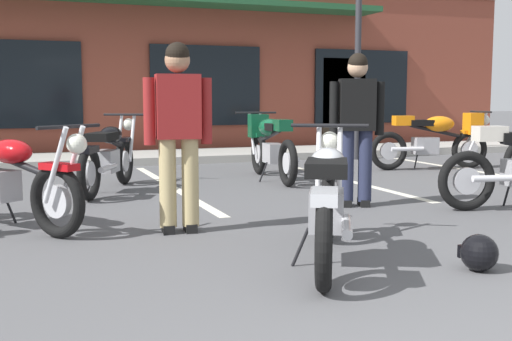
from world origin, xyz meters
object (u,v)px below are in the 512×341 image
object	(u,v)px
person_by_back_row	(357,120)
helmet_on_pavement	(479,253)
motorcycle_red_sportbike	(436,138)
person_in_black_shirt	(178,126)
motorcycle_orange_scrambler	(270,143)
motorcycle_blue_standard	(109,156)
motorcycle_foreground_classic	(327,199)
motorcycle_cream_vintage	(4,179)

from	to	relation	value
person_by_back_row	helmet_on_pavement	bearing A→B (deg)	-100.75
motorcycle_red_sportbike	person_in_black_shirt	size ratio (longest dim) A/B	1.25
motorcycle_orange_scrambler	person_by_back_row	world-z (taller)	person_by_back_row
motorcycle_blue_standard	helmet_on_pavement	size ratio (longest dim) A/B	7.56
motorcycle_red_sportbike	person_by_back_row	world-z (taller)	person_by_back_row
person_in_black_shirt	person_by_back_row	xyz separation A→B (m)	(2.14, 0.66, 0.00)
motorcycle_foreground_classic	helmet_on_pavement	distance (m)	1.11
motorcycle_orange_scrambler	motorcycle_red_sportbike	bearing A→B (deg)	4.24
motorcycle_foreground_classic	person_by_back_row	world-z (taller)	person_by_back_row
motorcycle_orange_scrambler	person_in_black_shirt	distance (m)	3.88
motorcycle_orange_scrambler	motorcycle_cream_vintage	xyz separation A→B (m)	(-3.60, -2.51, -0.07)
motorcycle_cream_vintage	person_by_back_row	size ratio (longest dim) A/B	1.06
motorcycle_red_sportbike	helmet_on_pavement	world-z (taller)	motorcycle_red_sportbike
motorcycle_foreground_classic	motorcycle_red_sportbike	bearing A→B (deg)	47.09
person_in_black_shirt	person_by_back_row	distance (m)	2.24
motorcycle_foreground_classic	motorcycle_blue_standard	bearing A→B (deg)	104.03
motorcycle_red_sportbike	motorcycle_orange_scrambler	xyz separation A→B (m)	(-3.08, -0.23, 0.00)
person_in_black_shirt	person_by_back_row	size ratio (longest dim) A/B	1.00
motorcycle_red_sportbike	motorcycle_blue_standard	distance (m)	5.52
motorcycle_foreground_classic	motorcycle_orange_scrambler	bearing A→B (deg)	73.28
person_by_back_row	person_in_black_shirt	bearing A→B (deg)	-162.93
motorcycle_orange_scrambler	helmet_on_pavement	distance (m)	5.21
motorcycle_red_sportbike	person_by_back_row	bearing A→B (deg)	-137.97
motorcycle_orange_scrambler	motorcycle_cream_vintage	bearing A→B (deg)	-145.13
motorcycle_foreground_classic	motorcycle_cream_vintage	size ratio (longest dim) A/B	1.08
motorcycle_red_sportbike	motorcycle_blue_standard	size ratio (longest dim) A/B	1.07
motorcycle_red_sportbike	motorcycle_orange_scrambler	size ratio (longest dim) A/B	0.99
helmet_on_pavement	motorcycle_red_sportbike	bearing A→B (deg)	56.44
motorcycle_blue_standard	motorcycle_cream_vintage	bearing A→B (deg)	-120.33
motorcycle_orange_scrambler	person_by_back_row	distance (m)	2.59
motorcycle_orange_scrambler	person_in_black_shirt	size ratio (longest dim) A/B	1.26
helmet_on_pavement	motorcycle_cream_vintage	bearing A→B (deg)	139.38
motorcycle_orange_scrambler	person_in_black_shirt	bearing A→B (deg)	-123.78
person_by_back_row	helmet_on_pavement	size ratio (longest dim) A/B	6.44
motorcycle_cream_vintage	person_in_black_shirt	bearing A→B (deg)	-25.71
motorcycle_blue_standard	motorcycle_orange_scrambler	bearing A→B (deg)	10.58
motorcycle_foreground_classic	motorcycle_blue_standard	distance (m)	4.23
motorcycle_foreground_classic	motorcycle_red_sportbike	xyz separation A→B (m)	(4.45, 4.78, 0.07)
motorcycle_blue_standard	motorcycle_cream_vintage	xyz separation A→B (m)	(-1.21, -2.06, 0.00)
helmet_on_pavement	motorcycle_blue_standard	bearing A→B (deg)	111.86
motorcycle_blue_standard	person_in_black_shirt	xyz separation A→B (m)	(0.25, -2.76, 0.49)
motorcycle_orange_scrambler	person_in_black_shirt	world-z (taller)	person_in_black_shirt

